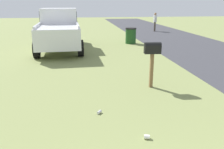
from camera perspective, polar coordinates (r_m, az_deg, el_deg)
mailbox at (r=6.74m, az=9.78°, el=5.46°), size 0.23×0.48×1.32m
pickup_truck at (r=12.78m, az=-12.65°, el=10.97°), size 5.55×2.37×2.09m
trash_bin at (r=14.35m, az=4.57°, el=9.41°), size 0.66×0.66×0.94m
pedestrian at (r=20.84m, az=10.41°, el=12.73°), size 0.46×0.33×1.55m
litter_cup_near_hydrant at (r=4.47m, az=8.47°, el=-14.74°), size 0.10×0.12×0.08m
litter_can_far_scatter at (r=5.33m, az=-3.11°, el=-9.10°), size 0.14×0.12×0.07m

